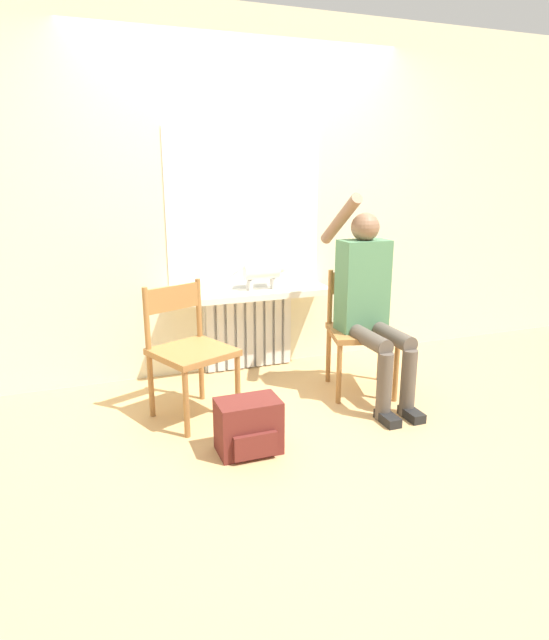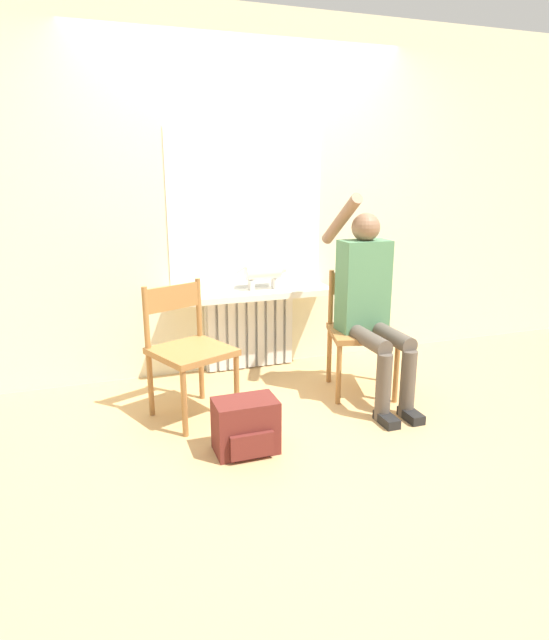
# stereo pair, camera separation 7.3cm
# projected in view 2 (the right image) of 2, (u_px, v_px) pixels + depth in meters

# --- Properties ---
(ground_plane) EXTENTS (12.00, 12.00, 0.00)m
(ground_plane) POSITION_uv_depth(u_px,v_px,m) (303.00, 427.00, 3.36)
(ground_plane) COLOR tan
(wall_with_window) EXTENTS (7.00, 0.06, 2.70)m
(wall_with_window) POSITION_uv_depth(u_px,v_px,m) (245.00, 199.00, 4.11)
(wall_with_window) COLOR beige
(wall_with_window) RESTS_ON ground_plane
(radiator) EXTENTS (0.73, 0.08, 0.61)m
(radiator) POSITION_uv_depth(u_px,v_px,m) (250.00, 331.00, 4.32)
(radiator) COLOR silver
(radiator) RESTS_ON ground_plane
(windowsill) EXTENTS (1.27, 0.28, 0.05)m
(windowsill) POSITION_uv_depth(u_px,v_px,m) (253.00, 294.00, 4.15)
(windowsill) COLOR white
(windowsill) RESTS_ON radiator
(window_glass) EXTENTS (1.22, 0.01, 1.21)m
(window_glass) POSITION_uv_depth(u_px,v_px,m) (247.00, 211.00, 4.11)
(window_glass) COLOR white
(window_glass) RESTS_ON windowsill
(chair_left) EXTENTS (0.59, 0.59, 0.86)m
(chair_left) POSITION_uv_depth(u_px,v_px,m) (188.00, 348.00, 3.43)
(chair_left) COLOR #9E6B38
(chair_left) RESTS_ON ground_plane
(chair_right) EXTENTS (0.55, 0.55, 0.86)m
(chair_right) POSITION_uv_depth(u_px,v_px,m) (361.00, 329.00, 3.83)
(chair_right) COLOR #9E6B38
(chair_right) RESTS_ON ground_plane
(person) EXTENTS (0.36, 1.03, 1.42)m
(person) POSITION_uv_depth(u_px,v_px,m) (370.00, 299.00, 3.65)
(person) COLOR brown
(person) RESTS_ON ground_plane
(cat) EXTENTS (0.48, 0.12, 0.23)m
(cat) POSITION_uv_depth(u_px,v_px,m) (264.00, 272.00, 4.16)
(cat) COLOR silver
(cat) RESTS_ON windowsill
(backpack) EXTENTS (0.36, 0.25, 0.31)m
(backpack) POSITION_uv_depth(u_px,v_px,m) (246.00, 426.00, 3.04)
(backpack) COLOR maroon
(backpack) RESTS_ON ground_plane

